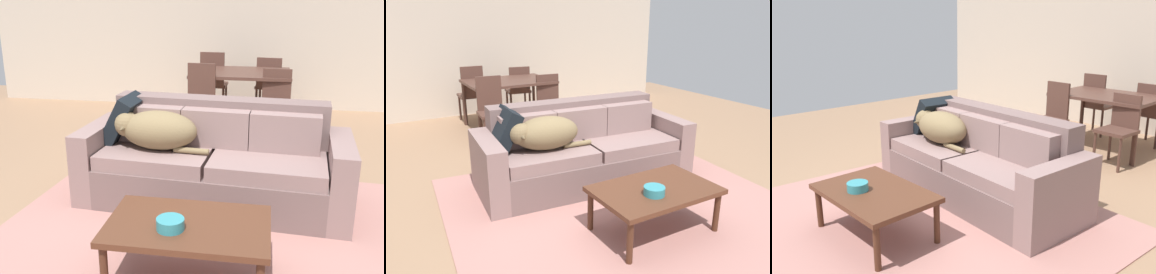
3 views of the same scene
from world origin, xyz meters
TOP-DOWN VIEW (x-y plane):
  - ground_plane at (0.00, 0.00)m, footprint 10.00×10.00m
  - back_partition at (0.00, 4.00)m, footprint 8.00×0.12m
  - area_rug at (0.16, -0.50)m, footprint 3.41×3.33m
  - couch at (0.17, 0.35)m, footprint 2.34×1.04m
  - dog_on_left_cushion at (-0.33, 0.27)m, footprint 0.83×0.44m
  - throw_pillow_by_left_arm at (-0.68, 0.47)m, footprint 0.35×0.46m
  - coffee_table at (0.15, -0.85)m, footprint 1.01×0.65m
  - bowl_on_coffee_table at (0.06, -0.95)m, footprint 0.17×0.17m
  - dining_table at (0.24, 2.81)m, footprint 1.33×0.97m
  - dining_chair_near_left at (-0.24, 2.22)m, footprint 0.43×0.43m
  - dining_chair_near_right at (0.71, 2.26)m, footprint 0.43×0.43m
  - dining_chair_far_left at (-0.21, 3.37)m, footprint 0.41×0.41m
  - dining_chair_far_right at (0.63, 3.39)m, footprint 0.45×0.45m

SIDE VIEW (x-z plane):
  - ground_plane at x=0.00m, z-range 0.00..0.00m
  - area_rug at x=0.16m, z-range 0.00..0.01m
  - couch at x=0.17m, z-range -0.09..0.78m
  - coffee_table at x=0.15m, z-range 0.16..0.56m
  - bowl_on_coffee_table at x=0.06m, z-range 0.40..0.47m
  - dining_chair_near_right at x=0.71m, z-range 0.06..0.93m
  - dining_chair_far_right at x=0.63m, z-range 0.06..0.95m
  - dining_chair_near_left at x=-0.24m, z-range 0.04..0.97m
  - dining_chair_far_left at x=-0.21m, z-range 0.05..1.01m
  - dog_on_left_cushion at x=-0.33m, z-range 0.49..0.82m
  - throw_pillow_by_left_arm at x=-0.68m, z-range 0.46..0.90m
  - dining_table at x=0.24m, z-range 0.31..1.08m
  - back_partition at x=0.00m, z-range 0.00..2.70m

